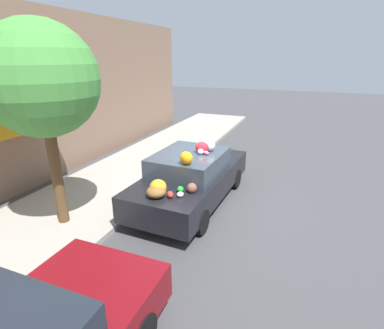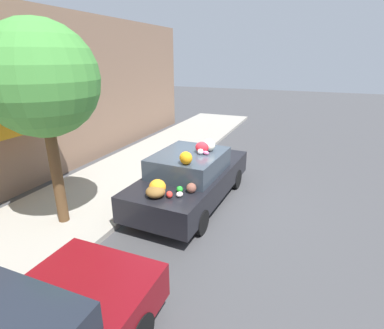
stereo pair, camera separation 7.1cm
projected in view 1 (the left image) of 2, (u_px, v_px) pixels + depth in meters
ground_plane at (193, 201)px, 8.22m from camera, size 60.00×60.00×0.00m
sidewalk_curb at (111, 185)px, 9.13m from camera, size 24.00×3.20×0.13m
building_facade at (40, 98)px, 8.98m from camera, size 18.00×1.20×5.15m
street_tree at (41, 81)px, 5.93m from camera, size 2.32×2.32×4.35m
fire_hydrant at (176, 154)px, 10.66m from camera, size 0.20×0.20×0.70m
art_car at (191, 177)px, 7.92m from camera, size 4.47×2.00×1.75m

